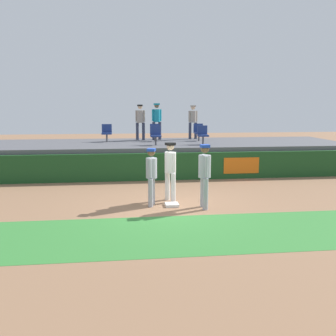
% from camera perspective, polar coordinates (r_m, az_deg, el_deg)
% --- Properties ---
extents(ground_plane, '(60.00, 60.00, 0.00)m').
position_cam_1_polar(ground_plane, '(11.16, 0.42, -5.97)').
color(ground_plane, '#936B4C').
extents(grass_foreground_strip, '(18.00, 2.80, 0.01)m').
position_cam_1_polar(grass_foreground_strip, '(8.90, 2.39, -10.05)').
color(grass_foreground_strip, '#388438').
rests_on(grass_foreground_strip, ground_plane).
extents(first_base, '(0.40, 0.40, 0.08)m').
position_cam_1_polar(first_base, '(11.20, 0.61, -5.70)').
color(first_base, white).
rests_on(first_base, ground_plane).
extents(player_fielder_home, '(0.47, 0.59, 1.87)m').
position_cam_1_polar(player_fielder_home, '(11.58, 0.35, 0.07)').
color(player_fielder_home, white).
rests_on(player_fielder_home, ground_plane).
extents(player_runner_visitor, '(0.36, 0.53, 1.89)m').
position_cam_1_polar(player_runner_visitor, '(10.79, 5.68, -0.58)').
color(player_runner_visitor, '#9EA3AD').
rests_on(player_runner_visitor, ground_plane).
extents(player_coach_visitor, '(0.41, 0.47, 1.75)m').
position_cam_1_polar(player_coach_visitor, '(11.04, -2.58, -0.76)').
color(player_coach_visitor, '#9EA3AD').
rests_on(player_coach_visitor, ground_plane).
extents(field_wall, '(18.00, 0.26, 1.11)m').
position_cam_1_polar(field_wall, '(14.98, -1.45, 0.22)').
color(field_wall, '#19471E').
rests_on(field_wall, ground_plane).
extents(bleacher_platform, '(18.00, 4.80, 1.29)m').
position_cam_1_polar(bleacher_platform, '(17.49, -2.29, 1.87)').
color(bleacher_platform, '#59595E').
rests_on(bleacher_platform, ground_plane).
extents(seat_back_left, '(0.47, 0.44, 0.84)m').
position_cam_1_polar(seat_back_left, '(18.02, -9.46, 5.54)').
color(seat_back_left, '#4C4C51').
rests_on(seat_back_left, bleacher_platform).
extents(seat_front_center, '(0.46, 0.44, 0.84)m').
position_cam_1_polar(seat_front_center, '(16.26, -1.93, 5.24)').
color(seat_front_center, '#4C4C51').
rests_on(seat_front_center, bleacher_platform).
extents(seat_back_center, '(0.47, 0.44, 0.84)m').
position_cam_1_polar(seat_back_center, '(18.06, -2.03, 5.67)').
color(seat_back_center, '#4C4C51').
rests_on(seat_back_center, bleacher_platform).
extents(seat_front_right, '(0.44, 0.44, 0.84)m').
position_cam_1_polar(seat_front_right, '(16.57, 5.41, 5.28)').
color(seat_front_right, '#4C4C51').
rests_on(seat_front_right, bleacher_platform).
extents(seat_back_right, '(0.46, 0.44, 0.84)m').
position_cam_1_polar(seat_back_right, '(18.37, 4.77, 5.71)').
color(seat_back_right, '#4C4C51').
rests_on(seat_back_right, bleacher_platform).
extents(spectator_hooded, '(0.50, 0.43, 1.84)m').
position_cam_1_polar(spectator_hooded, '(18.83, -1.76, 7.64)').
color(spectator_hooded, '#33384C').
rests_on(spectator_hooded, bleacher_platform).
extents(spectator_capped, '(0.48, 0.42, 1.77)m').
position_cam_1_polar(spectator_capped, '(18.75, -4.32, 7.49)').
color(spectator_capped, '#33384C').
rests_on(spectator_capped, bleacher_platform).
extents(spectator_casual, '(0.48, 0.37, 1.74)m').
position_cam_1_polar(spectator_casual, '(19.30, 3.89, 7.50)').
color(spectator_casual, '#33384C').
rests_on(spectator_casual, bleacher_platform).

